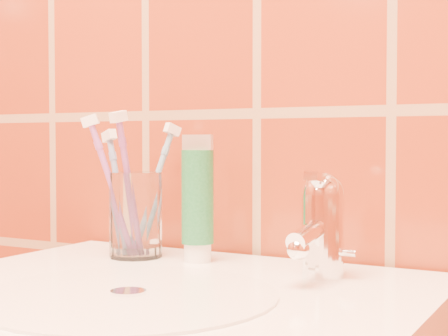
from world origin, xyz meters
The scene contains 7 objects.
glass_tumbler centered at (-0.13, 1.10, 0.91)m, with size 0.07×0.07×0.11m, color white.
toothpaste_tube centered at (-0.04, 1.11, 0.93)m, with size 0.05×0.04×0.16m.
faucet centered at (0.14, 1.09, 0.91)m, with size 0.05×0.11×0.12m.
toothbrush_0 centered at (-0.16, 1.10, 0.93)m, with size 0.07×0.04×0.18m, color #6A84BD, non-canonical shape.
toothbrush_1 centered at (-0.13, 1.13, 0.94)m, with size 0.05×0.08×0.18m, color #719FCA, non-canonical shape.
toothbrush_2 centered at (-0.13, 1.08, 0.95)m, with size 0.03×0.06×0.20m, color #81418D, non-canonical shape.
toothbrush_3 centered at (-0.15, 1.08, 0.94)m, with size 0.07×0.05×0.19m, color #924DA6, non-canonical shape.
Camera 1 is at (0.41, 0.36, 1.00)m, focal length 55.00 mm.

